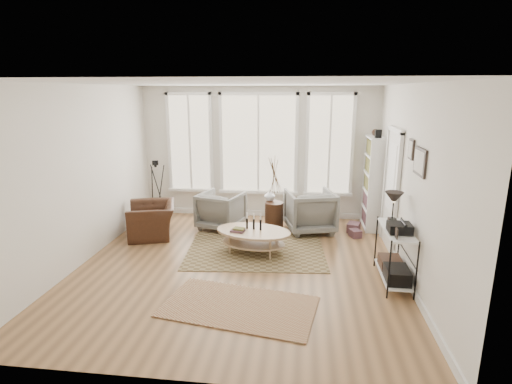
# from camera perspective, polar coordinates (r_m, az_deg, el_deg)

# --- Properties ---
(room) EXTENTS (5.50, 5.54, 2.90)m
(room) POSITION_cam_1_polar(r_m,az_deg,el_deg) (6.26, -2.26, 1.66)
(room) COLOR #986D43
(room) RESTS_ON ground
(bay_window) EXTENTS (4.14, 0.12, 2.24)m
(bay_window) POSITION_cam_1_polar(r_m,az_deg,el_deg) (8.86, 0.35, 6.58)
(bay_window) COLOR tan
(bay_window) RESTS_ON ground
(door) EXTENTS (0.09, 1.06, 2.22)m
(door) POSITION_cam_1_polar(r_m,az_deg,el_deg) (7.52, 18.77, 0.66)
(door) COLOR silver
(door) RESTS_ON ground
(bookcase) EXTENTS (0.31, 0.85, 2.06)m
(bookcase) POSITION_cam_1_polar(r_m,az_deg,el_deg) (8.56, 16.38, 1.28)
(bookcase) COLOR white
(bookcase) RESTS_ON ground
(low_shelf) EXTENTS (0.38, 1.08, 1.30)m
(low_shelf) POSITION_cam_1_polar(r_m,az_deg,el_deg) (6.31, 19.22, -7.78)
(low_shelf) COLOR white
(low_shelf) RESTS_ON ground
(wall_art) EXTENTS (0.04, 0.88, 0.44)m
(wall_art) POSITION_cam_1_polar(r_m,az_deg,el_deg) (6.02, 22.07, 4.48)
(wall_art) COLOR black
(wall_art) RESTS_ON ground
(rug_main) EXTENTS (2.56, 2.01, 0.01)m
(rug_main) POSITION_cam_1_polar(r_m,az_deg,el_deg) (7.26, -0.04, -8.30)
(rug_main) COLOR brown
(rug_main) RESTS_ON ground
(rug_runner) EXTENTS (2.15, 1.44, 0.01)m
(rug_runner) POSITION_cam_1_polar(r_m,az_deg,el_deg) (5.52, -2.45, -15.99)
(rug_runner) COLOR brown
(rug_runner) RESTS_ON ground
(coffee_table) EXTENTS (1.46, 1.09, 0.61)m
(coffee_table) POSITION_cam_1_polar(r_m,az_deg,el_deg) (7.05, -0.44, -6.20)
(coffee_table) COLOR tan
(coffee_table) RESTS_ON ground
(armchair_left) EXTENTS (1.03, 1.04, 0.77)m
(armchair_left) POSITION_cam_1_polar(r_m,az_deg,el_deg) (8.33, -5.00, -2.60)
(armchair_left) COLOR gray
(armchair_left) RESTS_ON ground
(armchair_right) EXTENTS (1.13, 1.14, 0.85)m
(armchair_right) POSITION_cam_1_polar(r_m,az_deg,el_deg) (8.17, 7.71, -2.71)
(armchair_right) COLOR gray
(armchair_right) RESTS_ON ground
(side_table) EXTENTS (0.38, 0.38, 1.61)m
(side_table) POSITION_cam_1_polar(r_m,az_deg,el_deg) (8.12, 2.63, -0.14)
(side_table) COLOR #381E12
(side_table) RESTS_ON ground
(vase) EXTENTS (0.23, 0.23, 0.23)m
(vase) POSITION_cam_1_polar(r_m,az_deg,el_deg) (8.28, 1.98, -0.47)
(vase) COLOR silver
(vase) RESTS_ON side_table
(accent_chair) EXTENTS (1.22, 1.14, 0.65)m
(accent_chair) POSITION_cam_1_polar(r_m,az_deg,el_deg) (8.13, -14.62, -3.87)
(accent_chair) COLOR #381E12
(accent_chair) RESTS_ON ground
(tripod_camera) EXTENTS (0.46, 0.46, 1.32)m
(tripod_camera) POSITION_cam_1_polar(r_m,az_deg,el_deg) (9.10, -13.95, -0.06)
(tripod_camera) COLOR black
(tripod_camera) RESTS_ON ground
(book_stack_near) EXTENTS (0.31, 0.35, 0.19)m
(book_stack_near) POSITION_cam_1_polar(r_m,az_deg,el_deg) (8.39, 13.76, -4.94)
(book_stack_near) COLOR maroon
(book_stack_near) RESTS_ON ground
(book_stack_far) EXTENTS (0.26, 0.28, 0.15)m
(book_stack_far) POSITION_cam_1_polar(r_m,az_deg,el_deg) (8.11, 13.99, -5.76)
(book_stack_far) COLOR maroon
(book_stack_far) RESTS_ON ground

